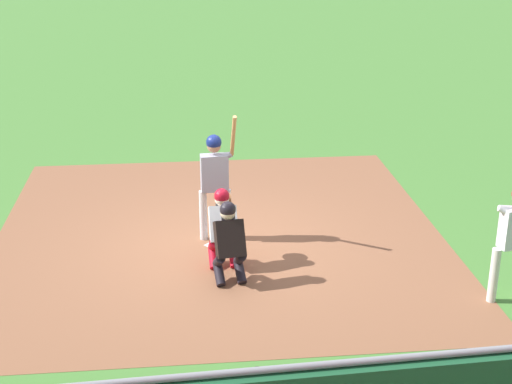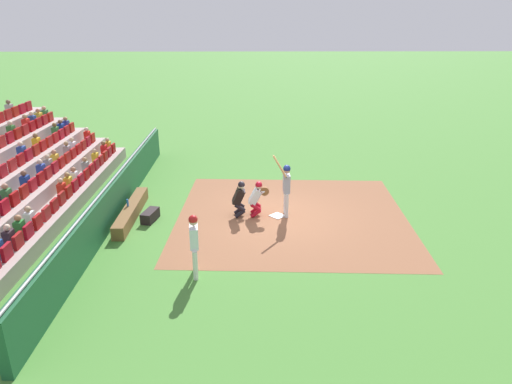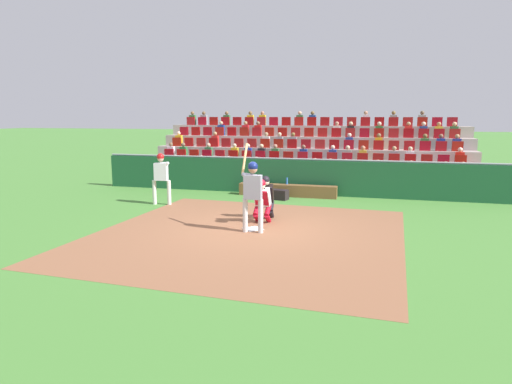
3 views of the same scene
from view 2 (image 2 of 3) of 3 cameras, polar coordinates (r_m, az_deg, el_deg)
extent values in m
plane|color=#467F34|center=(16.18, 2.65, -2.97)|extent=(160.00, 160.00, 0.00)
cube|color=brown|center=(16.22, 4.42, -2.95)|extent=(7.95, 8.22, 0.01)
cube|color=white|center=(16.18, 2.65, -2.92)|extent=(0.62, 0.62, 0.02)
cylinder|color=silver|center=(16.30, 3.64, -1.15)|extent=(0.13, 0.13, 0.88)
cylinder|color=silver|center=(15.92, 3.78, -1.70)|extent=(0.13, 0.13, 0.88)
cube|color=#9191A4|center=(15.84, 3.77, 1.08)|extent=(0.45, 0.23, 0.62)
sphere|color=#AC765B|center=(15.69, 3.81, 2.68)|extent=(0.23, 0.23, 0.23)
sphere|color=navy|center=(15.67, 3.82, 2.89)|extent=(0.25, 0.25, 0.25)
cylinder|color=#9191A4|center=(15.69, 3.72, 2.03)|extent=(0.48, 0.13, 0.14)
cylinder|color=#9191A4|center=(15.52, 3.79, 1.82)|extent=(0.18, 0.14, 0.13)
cylinder|color=tan|center=(15.33, 2.94, 3.16)|extent=(0.07, 0.49, 0.78)
sphere|color=black|center=(15.46, 3.72, 1.84)|extent=(0.06, 0.06, 0.06)
cylinder|color=#B70F21|center=(16.30, -0.04, -2.18)|extent=(0.14, 0.38, 0.34)
cylinder|color=#B70F21|center=(16.22, -0.04, -1.47)|extent=(0.14, 0.38, 0.33)
cylinder|color=#B70F21|center=(16.01, -0.02, -2.63)|extent=(0.14, 0.38, 0.34)
cylinder|color=#B70F21|center=(15.92, -0.02, -1.91)|extent=(0.14, 0.38, 0.33)
cube|color=silver|center=(15.94, -0.12, -0.52)|extent=(0.42, 0.47, 0.60)
cube|color=#B70F21|center=(15.94, 0.30, -0.51)|extent=(0.38, 0.26, 0.43)
sphere|color=beige|center=(15.81, 0.34, 0.68)|extent=(0.22, 0.22, 0.22)
cube|color=black|center=(15.81, 0.34, 0.68)|extent=(0.20, 0.13, 0.19)
sphere|color=#B70F21|center=(15.79, 0.34, 0.89)|extent=(0.24, 0.24, 0.24)
cylinder|color=brown|center=(15.75, 1.06, 0.09)|extent=(0.07, 0.30, 0.30)
cylinder|color=silver|center=(15.74, 0.43, -0.19)|extent=(0.15, 0.40, 0.22)
cylinder|color=black|center=(16.27, -2.06, -2.24)|extent=(0.18, 0.40, 0.34)
cylinder|color=black|center=(16.19, -2.07, -1.52)|extent=(0.18, 0.39, 0.33)
cylinder|color=black|center=(15.98, -1.97, -2.69)|extent=(0.18, 0.40, 0.34)
cylinder|color=black|center=(15.89, -1.98, -1.96)|extent=(0.18, 0.39, 0.33)
cube|color=black|center=(15.91, -2.19, -0.55)|extent=(0.46, 0.48, 0.60)
cube|color=black|center=(15.91, -1.76, -0.53)|extent=(0.40, 0.27, 0.44)
sphere|color=beige|center=(15.78, -1.80, 0.69)|extent=(0.22, 0.22, 0.22)
cube|color=black|center=(15.78, -1.80, 0.69)|extent=(0.21, 0.13, 0.20)
sphere|color=black|center=(15.76, -1.80, 0.90)|extent=(0.24, 0.24, 0.24)
cube|color=#1B522F|center=(16.57, -17.02, -0.88)|extent=(15.44, 0.24, 1.31)
cylinder|color=gray|center=(16.33, -17.27, 1.38)|extent=(15.44, 0.07, 0.07)
cube|color=brown|center=(16.54, -15.07, -2.34)|extent=(3.66, 0.40, 0.44)
cylinder|color=blue|center=(16.40, -15.50, -1.28)|extent=(0.07, 0.07, 0.25)
cube|color=black|center=(16.17, -12.88, -2.84)|extent=(0.89, 0.54, 0.36)
cylinder|color=silver|center=(12.38, -7.47, -8.95)|extent=(0.14, 0.14, 0.83)
cylinder|color=silver|center=(12.83, -7.50, -7.82)|extent=(0.14, 0.14, 0.83)
cube|color=silver|center=(12.27, -7.64, -5.49)|extent=(0.46, 0.27, 0.59)
sphere|color=#D0A58D|center=(12.09, -7.74, -3.62)|extent=(0.21, 0.21, 0.21)
sphere|color=red|center=(12.06, -7.75, -3.37)|extent=(0.24, 0.24, 0.24)
cylinder|color=silver|center=(12.20, -7.58, -4.21)|extent=(0.47, 0.10, 0.14)
cylinder|color=silver|center=(12.36, -7.59, -3.87)|extent=(0.17, 0.13, 0.13)
cube|color=#A79590|center=(17.34, -22.96, -2.13)|extent=(14.58, 0.90, 0.50)
cube|color=maroon|center=(22.88, -17.13, 5.17)|extent=(0.44, 0.10, 0.42)
cube|color=gold|center=(22.94, -17.71, 5.27)|extent=(0.32, 0.22, 0.52)
sphere|color=#CBB183|center=(22.85, -17.81, 6.14)|extent=(0.19, 0.19, 0.19)
cube|color=maroon|center=(22.29, -17.56, 4.72)|extent=(0.44, 0.10, 0.42)
cube|color=red|center=(22.35, -18.16, 4.82)|extent=(0.32, 0.22, 0.52)
sphere|color=brown|center=(22.26, -18.26, 5.71)|extent=(0.19, 0.19, 0.19)
cube|color=maroon|center=(21.70, -18.02, 4.24)|extent=(0.44, 0.10, 0.42)
cube|color=maroon|center=(21.12, -18.50, 3.74)|extent=(0.44, 0.10, 0.42)
cube|color=gold|center=(21.18, -19.12, 3.85)|extent=(0.32, 0.22, 0.52)
sphere|color=tan|center=(21.08, -19.24, 4.79)|extent=(0.19, 0.19, 0.19)
cube|color=maroon|center=(20.54, -19.01, 3.21)|extent=(0.44, 0.10, 0.42)
cube|color=maroon|center=(19.96, -19.54, 2.65)|extent=(0.44, 0.10, 0.42)
cube|color=gray|center=(20.02, -20.20, 2.77)|extent=(0.32, 0.22, 0.52)
sphere|color=#AB8155|center=(19.92, -20.33, 3.76)|extent=(0.19, 0.19, 0.19)
cube|color=maroon|center=(19.38, -20.11, 2.06)|extent=(0.44, 0.10, 0.42)
cube|color=maroon|center=(18.81, -20.71, 1.43)|extent=(0.44, 0.10, 0.42)
cube|color=white|center=(18.88, -21.40, 1.56)|extent=(0.32, 0.22, 0.52)
sphere|color=#AF7154|center=(18.77, -21.55, 2.60)|extent=(0.19, 0.19, 0.19)
cube|color=maroon|center=(18.25, -21.35, 0.75)|extent=(0.44, 0.10, 0.42)
cube|color=gold|center=(18.32, -22.06, 0.89)|extent=(0.32, 0.22, 0.52)
sphere|color=#AA834F|center=(18.21, -22.21, 1.96)|extent=(0.19, 0.19, 0.19)
cube|color=maroon|center=(17.69, -22.03, 0.04)|extent=(0.44, 0.10, 0.42)
cube|color=red|center=(17.76, -22.76, 0.19)|extent=(0.32, 0.22, 0.52)
sphere|color=tan|center=(17.64, -22.92, 1.28)|extent=(0.19, 0.19, 0.19)
cube|color=maroon|center=(17.13, -22.75, -0.72)|extent=(0.44, 0.10, 0.42)
cube|color=maroon|center=(16.58, -23.52, -1.53)|extent=(0.44, 0.10, 0.42)
cube|color=maroon|center=(16.04, -24.35, -2.39)|extent=(0.44, 0.10, 0.42)
cube|color=maroon|center=(15.51, -25.23, -3.32)|extent=(0.44, 0.10, 0.42)
cube|color=white|center=(15.59, -26.05, -3.13)|extent=(0.32, 0.22, 0.52)
sphere|color=tan|center=(15.46, -26.26, -1.91)|extent=(0.19, 0.19, 0.19)
cube|color=maroon|center=(14.98, -26.18, -4.31)|extent=(0.44, 0.10, 0.42)
cube|color=#25742E|center=(15.06, -27.02, -4.11)|extent=(0.32, 0.22, 0.52)
sphere|color=#AD7650|center=(14.93, -27.24, -2.85)|extent=(0.19, 0.19, 0.19)
cube|color=maroon|center=(14.46, -27.20, -5.37)|extent=(0.44, 0.10, 0.42)
cube|color=#2F2229|center=(14.55, -28.07, -5.15)|extent=(0.32, 0.22, 0.52)
sphere|color=beige|center=(14.41, -28.31, -3.86)|extent=(0.19, 0.19, 0.19)
cube|color=maroon|center=(13.96, -28.30, -6.50)|extent=(0.44, 0.10, 0.42)
cube|color=#A79590|center=(17.62, -25.79, -1.35)|extent=(14.58, 0.90, 0.99)
cube|color=maroon|center=(23.03, -19.43, 6.28)|extent=(0.44, 0.10, 0.42)
cube|color=red|center=(23.10, -20.00, 6.38)|extent=(0.32, 0.22, 0.52)
sphere|color=beige|center=(23.02, -20.11, 7.25)|extent=(0.19, 0.19, 0.19)
cube|color=maroon|center=(22.45, -19.92, 5.86)|extent=(0.44, 0.10, 0.42)
cube|color=maroon|center=(21.86, -20.43, 5.42)|extent=(0.44, 0.10, 0.42)
cube|color=maroon|center=(21.28, -20.98, 4.96)|extent=(0.44, 0.10, 0.42)
cube|color=silver|center=(21.35, -21.59, 5.06)|extent=(0.32, 0.22, 0.52)
sphere|color=#D2AB8A|center=(21.27, -21.72, 5.99)|extent=(0.19, 0.19, 0.19)
cube|color=maroon|center=(20.70, -21.55, 4.46)|extent=(0.44, 0.10, 0.42)
cube|color=gray|center=(20.78, -22.17, 4.57)|extent=(0.32, 0.22, 0.52)
sphere|color=tan|center=(20.69, -22.31, 5.53)|extent=(0.19, 0.19, 0.19)
cube|color=maroon|center=(20.13, -22.15, 3.94)|extent=(0.44, 0.10, 0.42)
cube|color=maroon|center=(19.56, -22.79, 3.39)|extent=(0.44, 0.10, 0.42)
cube|color=gold|center=(19.64, -23.45, 3.51)|extent=(0.32, 0.22, 0.52)
sphere|color=#B27255|center=(19.54, -23.60, 4.51)|extent=(0.19, 0.19, 0.19)
cube|color=maroon|center=(19.00, -23.46, 2.80)|extent=(0.44, 0.10, 0.42)
cube|color=gray|center=(19.07, -24.14, 2.93)|extent=(0.32, 0.22, 0.52)
sphere|color=#D2AC8C|center=(18.98, -24.30, 3.96)|extent=(0.19, 0.19, 0.19)
cube|color=maroon|center=(18.44, -24.18, 2.18)|extent=(0.44, 0.10, 0.42)
cube|color=navy|center=(18.52, -24.87, 2.31)|extent=(0.32, 0.22, 0.52)
sphere|color=beige|center=(18.42, -25.04, 3.37)|extent=(0.19, 0.19, 0.19)
cube|color=maroon|center=(17.88, -24.94, 1.52)|extent=(0.44, 0.10, 0.42)
cube|color=maroon|center=(17.33, -25.75, 0.81)|extent=(0.44, 0.10, 0.42)
cube|color=navy|center=(17.42, -26.47, 0.96)|extent=(0.32, 0.22, 0.52)
sphere|color=brown|center=(17.31, -26.66, 2.08)|extent=(0.19, 0.19, 0.19)
cube|color=maroon|center=(16.79, -26.61, 0.06)|extent=(0.44, 0.10, 0.42)
cube|color=maroon|center=(16.25, -27.52, -0.74)|extent=(0.44, 0.10, 0.42)
cube|color=#316E3A|center=(16.35, -28.29, -0.57)|extent=(0.32, 0.22, 0.52)
sphere|color=#AA725C|center=(16.23, -28.50, 0.61)|extent=(0.19, 0.19, 0.19)
cube|color=maroon|center=(15.73, -28.50, -1.59)|extent=(0.44, 0.10, 0.42)
cube|color=#A79590|center=(17.94, -28.53, -0.60)|extent=(14.58, 0.90, 1.49)
cube|color=maroon|center=(23.23, -21.70, 7.37)|extent=(0.44, 0.10, 0.42)
cube|color=navy|center=(23.30, -22.26, 7.46)|extent=(0.32, 0.22, 0.52)
sphere|color=tan|center=(23.23, -22.39, 8.32)|extent=(0.19, 0.19, 0.19)
cube|color=maroon|center=(22.65, -22.25, 6.98)|extent=(0.44, 0.10, 0.42)
cube|color=navy|center=(22.72, -22.82, 7.08)|extent=(0.32, 0.22, 0.52)
sphere|color=brown|center=(22.65, -22.95, 7.96)|extent=(0.19, 0.19, 0.19)
cube|color=maroon|center=(22.07, -22.82, 6.57)|extent=(0.44, 0.10, 0.42)
cube|color=#2F6C36|center=(22.15, -23.40, 6.67)|extent=(0.32, 0.22, 0.52)
sphere|color=brown|center=(22.07, -23.54, 7.57)|extent=(0.19, 0.19, 0.19)
cube|color=maroon|center=(21.49, -23.42, 6.14)|extent=(0.44, 0.10, 0.42)
cube|color=maroon|center=(20.92, -24.05, 5.68)|extent=(0.44, 0.10, 0.42)
cube|color=maroon|center=(20.35, -24.72, 5.20)|extent=(0.44, 0.10, 0.42)
cube|color=gold|center=(20.44, -25.34, 5.30)|extent=(0.32, 0.22, 0.52)
sphere|color=brown|center=(20.36, -25.50, 6.28)|extent=(0.19, 0.19, 0.19)
cube|color=maroon|center=(19.79, -25.42, 4.68)|extent=(0.44, 0.10, 0.42)
cube|color=maroon|center=(19.23, -26.16, 4.14)|extent=(0.44, 0.10, 0.42)
cube|color=#234193|center=(19.32, -26.82, 4.26)|extent=(0.32, 0.22, 0.52)
sphere|color=beige|center=(19.23, -26.99, 5.28)|extent=(0.19, 0.19, 0.19)
cube|color=maroon|center=(18.68, -26.95, 3.56)|extent=(0.44, 0.10, 0.42)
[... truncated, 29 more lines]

